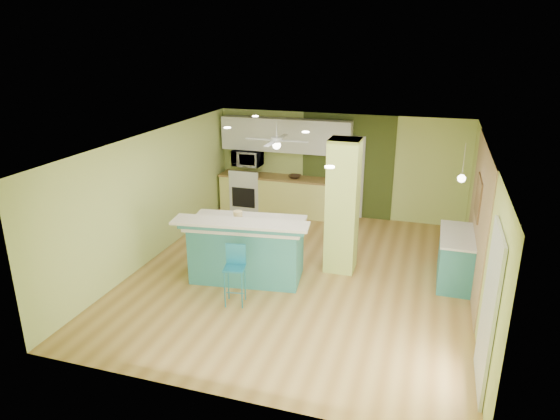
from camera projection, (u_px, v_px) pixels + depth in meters
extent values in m
cube|color=#A17338|center=(300.00, 275.00, 9.27)|extent=(6.00, 7.00, 0.01)
cube|color=white|center=(302.00, 142.00, 8.45)|extent=(6.00, 7.00, 0.01)
cube|color=#C6D874|center=(339.00, 166.00, 12.02)|extent=(6.00, 0.01, 2.50)
cube|color=#C6D874|center=(221.00, 308.00, 5.70)|extent=(6.00, 0.01, 2.50)
cube|color=#C6D874|center=(152.00, 196.00, 9.71)|extent=(0.01, 7.00, 2.50)
cube|color=#C6D874|center=(482.00, 230.00, 8.00)|extent=(0.01, 7.00, 2.50)
cube|color=#9A7958|center=(478.00, 218.00, 8.55)|extent=(0.02, 3.40, 2.50)
cube|color=#414E1F|center=(347.00, 166.00, 11.94)|extent=(2.20, 0.02, 2.50)
cube|color=silver|center=(347.00, 177.00, 12.00)|extent=(0.82, 0.05, 2.00)
cube|color=silver|center=(489.00, 312.00, 6.01)|extent=(0.04, 1.08, 2.10)
cube|color=#BED361|center=(342.00, 206.00, 9.12)|extent=(0.55, 0.55, 2.50)
cube|color=#EFED7D|center=(284.00, 196.00, 12.37)|extent=(3.20, 0.60, 0.90)
cube|color=olive|center=(284.00, 178.00, 12.22)|extent=(3.25, 0.63, 0.04)
cube|color=white|center=(248.00, 193.00, 12.64)|extent=(0.76, 0.64, 0.90)
cube|color=black|center=(243.00, 198.00, 12.36)|extent=(0.59, 0.02, 0.50)
cube|color=white|center=(243.00, 175.00, 12.20)|extent=(0.76, 0.06, 0.18)
cube|color=white|center=(286.00, 135.00, 11.99)|extent=(3.20, 0.34, 0.80)
imported|color=white|center=(247.00, 158.00, 12.35)|extent=(0.70, 0.48, 0.39)
cylinder|color=silver|center=(277.00, 130.00, 10.63)|extent=(0.03, 0.03, 0.40)
cylinder|color=silver|center=(277.00, 140.00, 10.69)|extent=(0.24, 0.24, 0.10)
sphere|color=white|center=(277.00, 145.00, 10.73)|extent=(0.18, 0.18, 0.18)
cylinder|color=silver|center=(464.00, 161.00, 8.47)|extent=(0.01, 0.01, 0.62)
sphere|color=white|center=(462.00, 178.00, 8.57)|extent=(0.14, 0.14, 0.14)
cube|color=brown|center=(478.00, 198.00, 8.64)|extent=(0.03, 0.90, 0.70)
cube|color=teal|center=(247.00, 251.00, 9.03)|extent=(2.04, 1.21, 1.02)
cube|color=silver|center=(247.00, 223.00, 8.86)|extent=(2.17, 1.34, 0.06)
cube|color=teal|center=(240.00, 227.00, 8.40)|extent=(2.18, 0.44, 0.15)
cube|color=silver|center=(240.00, 223.00, 8.38)|extent=(2.37, 0.78, 0.05)
cylinder|color=teal|center=(225.00, 290.00, 8.05)|extent=(0.02, 0.02, 0.63)
cylinder|color=teal|center=(242.00, 291.00, 8.02)|extent=(0.02, 0.02, 0.63)
cylinder|color=teal|center=(228.00, 282.00, 8.32)|extent=(0.02, 0.02, 0.63)
cylinder|color=teal|center=(245.00, 283.00, 8.29)|extent=(0.02, 0.02, 0.63)
cube|color=teal|center=(234.00, 268.00, 8.06)|extent=(0.39, 0.39, 0.03)
cube|color=teal|center=(236.00, 254.00, 8.14)|extent=(0.33, 0.09, 0.35)
cube|color=teal|center=(455.00, 259.00, 8.92)|extent=(0.56, 1.34, 0.86)
cube|color=white|center=(458.00, 235.00, 8.77)|extent=(0.59, 1.40, 0.04)
imported|color=#382617|center=(295.00, 177.00, 12.11)|extent=(0.32, 0.32, 0.08)
cylinder|color=gold|center=(238.00, 215.00, 8.92)|extent=(0.16, 0.16, 0.16)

